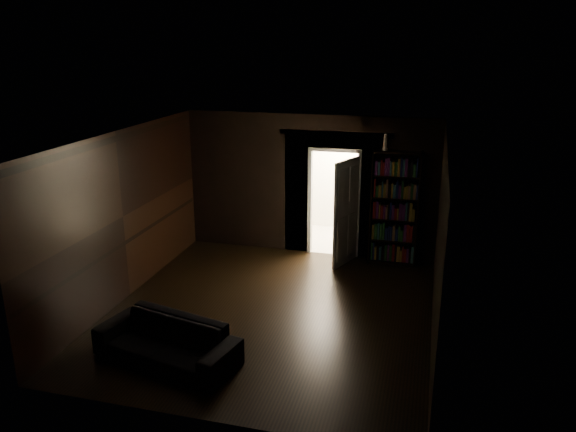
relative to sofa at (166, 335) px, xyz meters
name	(u,v)px	position (x,y,z in m)	size (l,w,h in m)	color
ground	(271,312)	(0.95, 1.70, -0.38)	(5.50, 5.50, 0.00)	black
room_walls	(287,193)	(0.95, 2.77, 1.30)	(5.02, 5.61, 2.84)	black
kitchen_alcove	(343,183)	(1.45, 5.57, 0.83)	(2.20, 1.80, 2.60)	beige
sofa	(166,335)	(0.00, 0.00, 0.00)	(1.98, 0.86, 0.76)	black
bookshelf	(394,209)	(2.65, 4.29, 0.72)	(0.90, 0.32, 2.20)	black
refrigerator	(372,199)	(2.05, 5.81, 0.44)	(0.74, 0.68, 1.65)	white
door	(346,213)	(1.77, 4.04, 0.64)	(0.85, 0.05, 2.05)	silver
figurine	(385,142)	(2.41, 4.34, 1.97)	(0.10, 0.10, 0.31)	silver
bottles	(373,157)	(2.05, 5.72, 1.40)	(0.64, 0.08, 0.26)	black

